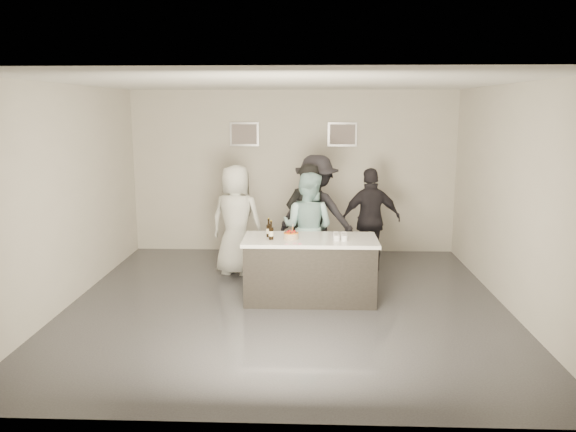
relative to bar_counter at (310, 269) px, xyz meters
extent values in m
plane|color=#3D3D42|center=(-0.32, -0.19, -0.45)|extent=(6.00, 6.00, 0.00)
plane|color=white|center=(-0.32, -0.19, 2.55)|extent=(6.00, 6.00, 0.00)
cube|color=beige|center=(-0.32, 2.81, 1.05)|extent=(6.00, 0.04, 3.00)
cube|color=beige|center=(-0.32, -3.19, 1.05)|extent=(6.00, 0.04, 3.00)
cube|color=beige|center=(-3.32, -0.19, 1.05)|extent=(0.04, 6.00, 3.00)
cube|color=beige|center=(2.68, -0.19, 1.05)|extent=(0.04, 6.00, 3.00)
cube|color=#B2B2B7|center=(-1.22, 2.78, 1.75)|extent=(0.54, 0.04, 0.44)
cube|color=#B2B2B7|center=(0.58, 2.78, 1.75)|extent=(0.54, 0.04, 0.44)
cube|color=white|center=(0.00, 0.00, 0.00)|extent=(1.86, 0.86, 0.90)
cylinder|color=orange|center=(-0.27, -0.05, 0.49)|extent=(0.21, 0.21, 0.08)
cylinder|color=black|center=(-0.58, 0.06, 0.58)|extent=(0.07, 0.07, 0.26)
cylinder|color=black|center=(-0.54, -0.11, 0.58)|extent=(0.07, 0.07, 0.26)
cube|color=orange|center=(0.41, -0.04, 0.49)|extent=(0.19, 0.30, 0.08)
cube|color=pink|center=(-0.22, -0.35, 0.45)|extent=(0.24, 0.08, 0.01)
imported|color=black|center=(-0.06, 0.97, 0.47)|extent=(0.79, 0.68, 1.84)
imported|color=#9ECDCF|center=(-0.04, 0.85, 0.41)|extent=(1.02, 0.92, 1.73)
imported|color=silver|center=(-1.19, 1.23, 0.45)|extent=(0.99, 0.78, 1.79)
imported|color=black|center=(1.00, 1.55, 0.41)|extent=(1.06, 0.58, 1.72)
imported|color=black|center=(0.10, 1.35, 0.52)|extent=(1.41, 1.06, 1.94)
camera|label=1|loc=(-0.02, -7.60, 2.23)|focal=35.00mm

